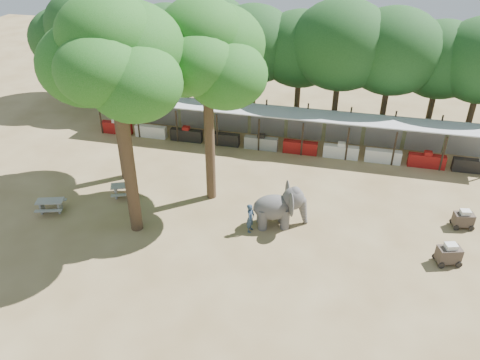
% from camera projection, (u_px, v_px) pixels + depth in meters
% --- Properties ---
extents(ground, '(100.00, 100.00, 0.00)m').
position_uv_depth(ground, '(235.00, 270.00, 22.41)').
color(ground, brown).
rests_on(ground, ground).
extents(vendor_stalls, '(28.00, 2.99, 2.80)m').
position_uv_depth(vendor_stalls, '(283.00, 130.00, 33.38)').
color(vendor_stalls, '#A9ABB2').
rests_on(vendor_stalls, ground).
extents(yard_tree_left, '(7.10, 6.90, 11.02)m').
position_uv_depth(yard_tree_left, '(108.00, 48.00, 26.12)').
color(yard_tree_left, '#332316').
rests_on(yard_tree_left, ground).
extents(yard_tree_center, '(7.10, 6.90, 12.04)m').
position_uv_depth(yard_tree_center, '(113.00, 58.00, 20.81)').
color(yard_tree_center, '#332316').
rests_on(yard_tree_center, ground).
extents(yard_tree_back, '(7.10, 6.90, 11.36)m').
position_uv_depth(yard_tree_back, '(205.00, 53.00, 23.88)').
color(yard_tree_back, '#332316').
rests_on(yard_tree_back, ground).
extents(backdrop_trees, '(46.46, 5.95, 8.33)m').
position_uv_depth(backdrop_trees, '(297.00, 51.00, 35.49)').
color(backdrop_trees, '#332316').
rests_on(backdrop_trees, ground).
extents(elephant, '(3.17, 2.34, 2.35)m').
position_uv_depth(elephant, '(280.00, 206.00, 25.01)').
color(elephant, '#464343').
rests_on(elephant, ground).
extents(handler, '(0.49, 0.65, 1.66)m').
position_uv_depth(handler, '(250.00, 218.00, 24.68)').
color(handler, '#26384C').
rests_on(handler, ground).
extents(picnic_table_near, '(1.82, 1.73, 0.74)m').
position_uv_depth(picnic_table_near, '(51.00, 204.00, 26.42)').
color(picnic_table_near, gray).
rests_on(picnic_table_near, ground).
extents(picnic_table_far, '(1.94, 1.86, 0.76)m').
position_uv_depth(picnic_table_far, '(124.00, 189.00, 27.84)').
color(picnic_table_far, gray).
rests_on(picnic_table_far, ground).
extents(cart_front, '(1.37, 1.10, 1.16)m').
position_uv_depth(cart_front, '(449.00, 254.00, 22.55)').
color(cart_front, '#342A25').
rests_on(cart_front, ground).
extents(cart_back, '(1.22, 0.92, 1.08)m').
position_uv_depth(cart_back, '(463.00, 219.00, 25.12)').
color(cart_back, '#342A25').
rests_on(cart_back, ground).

